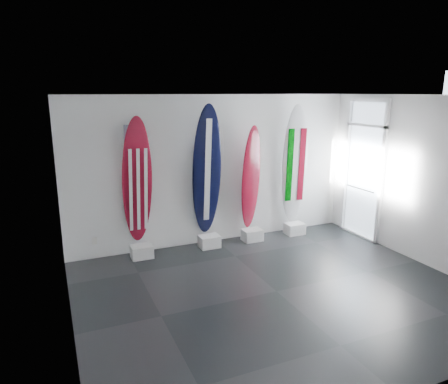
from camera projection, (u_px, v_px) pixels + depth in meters
name	position (u px, v px, depth m)	size (l,w,h in m)	color
floor	(277.00, 291.00, 6.42)	(6.00, 6.00, 0.00)	black
ceiling	(283.00, 95.00, 5.71)	(6.00, 6.00, 0.00)	white
wall_back	(216.00, 170.00, 8.29)	(6.00, 6.00, 0.00)	white
wall_front	(418.00, 261.00, 3.83)	(6.00, 6.00, 0.00)	white
wall_left	(63.00, 224.00, 4.91)	(5.00, 5.00, 0.00)	white
wall_right	(427.00, 182.00, 7.22)	(5.00, 5.00, 0.00)	white
display_block_usa	(142.00, 252.00, 7.70)	(0.40, 0.30, 0.24)	silver
surfboard_usa	(137.00, 182.00, 7.48)	(0.55, 0.08, 2.44)	maroon
display_block_navy	(209.00, 241.00, 8.23)	(0.40, 0.30, 0.24)	silver
surfboard_navy	(207.00, 171.00, 7.98)	(0.59, 0.08, 2.62)	black
display_block_swiss	(252.00, 235.00, 8.60)	(0.40, 0.30, 0.24)	silver
surfboard_swiss	(251.00, 178.00, 8.40)	(0.49, 0.08, 2.17)	maroon
display_block_italy	(295.00, 229.00, 9.00)	(0.40, 0.30, 0.24)	silver
surfboard_italy	(295.00, 165.00, 8.76)	(0.58, 0.08, 2.57)	white
wall_outlet	(95.00, 241.00, 7.60)	(0.09, 0.02, 0.13)	silver
glass_door	(363.00, 171.00, 8.61)	(0.12, 1.16, 2.85)	white
balcony	(406.00, 207.00, 9.34)	(2.80, 2.20, 1.20)	slate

